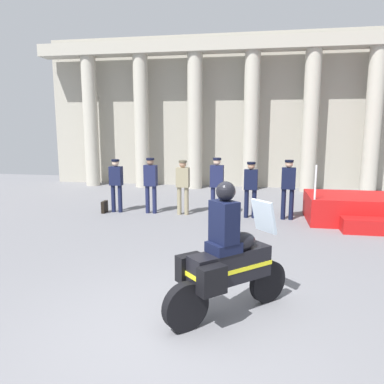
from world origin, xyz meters
name	(u,v)px	position (x,y,z in m)	size (l,w,h in m)	color
ground_plane	(178,331)	(0.00, 0.00, 0.00)	(28.71, 28.71, 0.00)	slate
colonnade_backdrop	(252,106)	(0.62, 11.91, 3.46)	(18.20, 1.47, 6.49)	#A49F91
reviewing_stand	(367,210)	(3.92, 6.32, 0.36)	(3.16, 2.31, 1.65)	#B71414
officer_in_row_0	(116,181)	(-3.32, 6.39, 0.96)	(0.39, 0.24, 1.63)	#141938
officer_in_row_1	(151,181)	(-2.23, 6.44, 1.00)	(0.39, 0.24, 1.69)	#191E42
officer_in_row_2	(183,183)	(-1.24, 6.42, 0.97)	(0.39, 0.24, 1.64)	gray
officer_in_row_3	(217,182)	(-0.21, 6.36, 1.02)	(0.39, 0.24, 1.73)	#191E42
officer_in_row_4	(251,185)	(0.76, 6.37, 0.96)	(0.39, 0.24, 1.62)	black
officer_in_row_5	(288,185)	(1.80, 6.34, 1.00)	(0.39, 0.24, 1.70)	black
motorcycle_with_rider	(226,262)	(0.57, 0.51, 0.79)	(1.61, 1.52, 1.90)	black
briefcase_on_ground	(105,207)	(-3.66, 6.24, 0.18)	(0.10, 0.32, 0.36)	black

